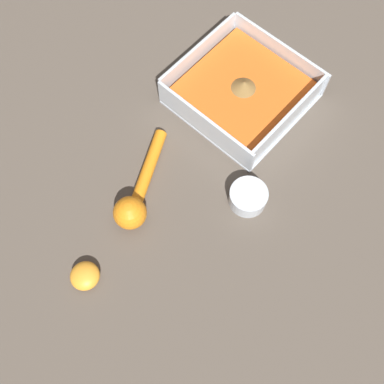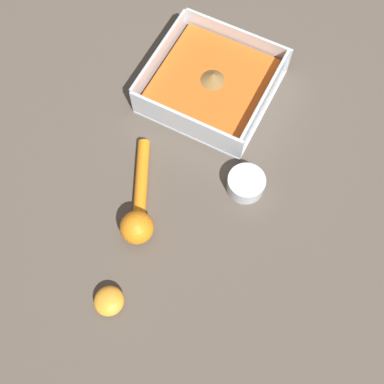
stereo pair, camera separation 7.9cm
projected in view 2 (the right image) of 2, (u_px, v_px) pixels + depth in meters
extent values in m
plane|color=brown|center=(206.00, 101.00, 0.90)|extent=(4.00, 4.00, 0.00)
cube|color=silver|center=(210.00, 89.00, 0.91)|extent=(0.23, 0.23, 0.01)
cube|color=silver|center=(235.00, 38.00, 0.91)|extent=(0.23, 0.01, 0.06)
cube|color=silver|center=(184.00, 124.00, 0.84)|extent=(0.23, 0.01, 0.06)
cube|color=silver|center=(264.00, 102.00, 0.86)|extent=(0.01, 0.22, 0.06)
cube|color=silver|center=(160.00, 58.00, 0.90)|extent=(0.01, 0.22, 0.06)
cube|color=orange|center=(210.00, 84.00, 0.89)|extent=(0.21, 0.21, 0.03)
cone|color=brown|center=(211.00, 76.00, 0.87)|extent=(0.05, 0.05, 0.02)
cylinder|color=silver|center=(246.00, 184.00, 0.81)|extent=(0.07, 0.07, 0.03)
cylinder|color=brown|center=(246.00, 184.00, 0.82)|extent=(0.06, 0.06, 0.02)
sphere|color=orange|center=(137.00, 227.00, 0.77)|extent=(0.06, 0.06, 0.06)
cylinder|color=orange|center=(142.00, 177.00, 0.82)|extent=(0.09, 0.14, 0.02)
ellipsoid|color=orange|center=(109.00, 301.00, 0.73)|extent=(0.05, 0.05, 0.03)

